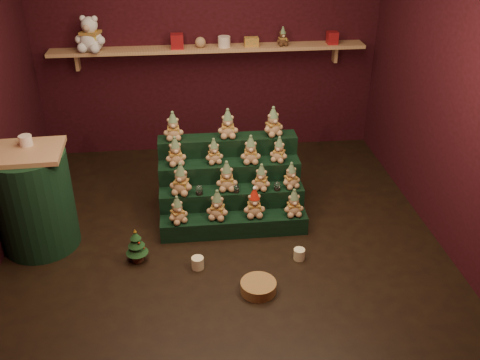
{
  "coord_description": "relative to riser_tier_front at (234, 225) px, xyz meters",
  "views": [
    {
      "loc": [
        -0.29,
        -4.19,
        2.96
      ],
      "look_at": [
        0.18,
        0.25,
        0.47
      ],
      "focal_mm": 40.0,
      "sensor_mm": 36.0,
      "label": 1
    }
  ],
  "objects": [
    {
      "name": "teddy_3",
      "position": [
        0.57,
        -0.01,
        0.22
      ],
      "size": [
        0.2,
        0.18,
        0.27
      ],
      "primitive_type": null,
      "rotation": [
        0.0,
        0.0,
        0.07
      ],
      "color": "#A67B5C",
      "rests_on": "riser_tier_front"
    },
    {
      "name": "riser_tier_back",
      "position": [
        0.0,
        0.66,
        0.27
      ],
      "size": [
        1.4,
        0.22,
        0.72
      ],
      "primitive_type": "cube",
      "color": "black",
      "rests_on": "ground"
    },
    {
      "name": "teddy_1",
      "position": [
        -0.15,
        0.01,
        0.23
      ],
      "size": [
        0.25,
        0.24,
        0.29
      ],
      "primitive_type": null,
      "rotation": [
        0.0,
        0.0,
        -0.29
      ],
      "color": "#A67B5C",
      "rests_on": "riser_tier_front"
    },
    {
      "name": "teddy_4",
      "position": [
        -0.48,
        0.2,
        0.42
      ],
      "size": [
        0.27,
        0.25,
        0.31
      ],
      "primitive_type": null,
      "rotation": [
        0.0,
        0.0,
        -0.31
      ],
      "color": "#A67B5C",
      "rests_on": "riser_tier_midfront"
    },
    {
      "name": "side_table",
      "position": [
        -1.79,
        0.02,
        0.39
      ],
      "size": [
        0.68,
        0.68,
        0.97
      ],
      "rotation": [
        0.0,
        0.0,
        0.04
      ],
      "color": "tan",
      "rests_on": "ground"
    },
    {
      "name": "teddy_13",
      "position": [
        0.0,
        0.65,
        0.77
      ],
      "size": [
        0.21,
        0.19,
        0.29
      ],
      "primitive_type": null,
      "rotation": [
        0.0,
        0.0,
        -0.04
      ],
      "color": "#A67B5C",
      "rests_on": "riser_tier_back"
    },
    {
      "name": "teddy_11",
      "position": [
        0.49,
        0.43,
        0.57
      ],
      "size": [
        0.23,
        0.23,
        0.25
      ],
      "primitive_type": null,
      "rotation": [
        0.0,
        0.0,
        -0.51
      ],
      "color": "#A67B5C",
      "rests_on": "riser_tier_midback"
    },
    {
      "name": "brown_bear",
      "position": [
        0.74,
        1.79,
        1.33
      ],
      "size": [
        0.16,
        0.15,
        0.2
      ],
      "primitive_type": null,
      "rotation": [
        0.0,
        0.0,
        0.15
      ],
      "color": "#442716",
      "rests_on": "back_shelf"
    },
    {
      "name": "scarf_gift_box",
      "position": [
        0.38,
        1.8,
        1.28
      ],
      "size": [
        0.16,
        0.1,
        0.1
      ],
      "primitive_type": "cube",
      "color": "orange",
      "rests_on": "back_shelf"
    },
    {
      "name": "table_ornament",
      "position": [
        -1.79,
        0.12,
        0.93
      ],
      "size": [
        0.11,
        0.11,
        0.09
      ],
      "primitive_type": "cylinder",
      "color": "beige",
      "rests_on": "side_table"
    },
    {
      "name": "back_shelf",
      "position": [
        -0.1,
        1.83,
        1.2
      ],
      "size": [
        3.6,
        0.26,
        0.24
      ],
      "color": "tan",
      "rests_on": "ground"
    },
    {
      "name": "teddy_6",
      "position": [
        0.28,
        0.2,
        0.4
      ],
      "size": [
        0.23,
        0.22,
        0.26
      ],
      "primitive_type": null,
      "rotation": [
        0.0,
        0.0,
        -0.36
      ],
      "color": "#A67B5C",
      "rests_on": "riser_tier_midfront"
    },
    {
      "name": "teddy_9",
      "position": [
        -0.15,
        0.46,
        0.57
      ],
      "size": [
        0.2,
        0.19,
        0.25
      ],
      "primitive_type": null,
      "rotation": [
        0.0,
        0.0,
        0.18
      ],
      "color": "#A67B5C",
      "rests_on": "riser_tier_midback"
    },
    {
      "name": "right_wall",
      "position": [
        1.95,
        -0.05,
        1.31
      ],
      "size": [
        0.1,
        4.0,
        2.8
      ],
      "primitive_type": "cube",
      "color": "black",
      "rests_on": "ground"
    },
    {
      "name": "teddy_5",
      "position": [
        -0.05,
        0.23,
        0.41
      ],
      "size": [
        0.21,
        0.19,
        0.29
      ],
      "primitive_type": null,
      "rotation": [
        0.0,
        0.0,
        -0.04
      ],
      "color": "#A67B5C",
      "rests_on": "riser_tier_midfront"
    },
    {
      "name": "gift_tin_cream",
      "position": [
        0.07,
        1.8,
        1.29
      ],
      "size": [
        0.14,
        0.14,
        0.12
      ],
      "primitive_type": "cylinder",
      "color": "beige",
      "rests_on": "back_shelf"
    },
    {
      "name": "mini_christmas_tree",
      "position": [
        -0.9,
        -0.34,
        0.07
      ],
      "size": [
        0.2,
        0.2,
        0.34
      ],
      "rotation": [
        0.0,
        0.0,
        -0.22
      ],
      "color": "#4A2B1A",
      "rests_on": "ground"
    },
    {
      "name": "snow_globe_a",
      "position": [
        -0.32,
        0.16,
        0.32
      ],
      "size": [
        0.07,
        0.07,
        0.09
      ],
      "color": "black",
      "rests_on": "riser_tier_midfront"
    },
    {
      "name": "teddy_10",
      "position": [
        0.21,
        0.42,
        0.59
      ],
      "size": [
        0.21,
        0.19,
        0.28
      ],
      "primitive_type": null,
      "rotation": [
        0.0,
        0.0,
        -0.06
      ],
      "color": "#A67B5C",
      "rests_on": "riser_tier_midback"
    },
    {
      "name": "teddy_8",
      "position": [
        -0.53,
        0.46,
        0.59
      ],
      "size": [
        0.23,
        0.22,
        0.28
      ],
      "primitive_type": null,
      "rotation": [
        0.0,
        0.0,
        0.19
      ],
      "color": "#A67B5C",
      "rests_on": "riser_tier_midback"
    },
    {
      "name": "mug_right",
      "position": [
        0.54,
        -0.47,
        -0.04
      ],
      "size": [
        0.1,
        0.1,
        0.1
      ],
      "primitive_type": "cylinder",
      "color": "beige",
      "rests_on": "ground"
    },
    {
      "name": "teddy_2",
      "position": [
        0.19,
        0.01,
        0.23
      ],
      "size": [
        0.21,
        0.19,
        0.29
      ],
      "primitive_type": null,
      "rotation": [
        0.0,
        0.0,
        0.02
      ],
      "color": "#A67B5C",
      "rests_on": "riser_tier_front"
    },
    {
      "name": "mug_left",
      "position": [
        -0.37,
        -0.5,
        -0.04
      ],
      "size": [
        0.11,
        0.11,
        0.11
      ],
      "primitive_type": "cylinder",
      "color": "beige",
      "rests_on": "ground"
    },
    {
      "name": "gift_tin_red_a",
      "position": [
        -0.46,
        1.8,
        1.31
      ],
      "size": [
        0.14,
        0.14,
        0.16
      ],
      "primitive_type": "cube",
      "color": "maroon",
      "rests_on": "back_shelf"
    },
    {
      "name": "teddy_0",
      "position": [
        -0.53,
        -0.02,
        0.22
      ],
      "size": [
        0.24,
        0.24,
        0.26
      ],
      "primitive_type": null,
      "rotation": [
        0.0,
        0.0,
        0.48
      ],
      "color": "#A67B5C",
      "rests_on": "riser_tier_front"
    },
    {
      "name": "ground",
      "position": [
        -0.1,
        -0.05,
        -0.09
      ],
      "size": [
        4.0,
        4.0,
        0.0
      ],
      "primitive_type": "plane",
      "color": "black",
      "rests_on": "ground"
    },
    {
      "name": "shelf_plush_ball",
      "position": [
        -0.2,
        1.8,
        1.29
      ],
      "size": [
        0.12,
        0.12,
        0.12
      ],
      "primitive_type": "sphere",
      "color": "#A67B5C",
      "rests_on": "back_shelf"
    },
    {
      "name": "teddy_12",
      "position": [
        -0.54,
        0.66,
        0.77
      ],
      "size": [
        0.2,
        0.18,
        0.28
      ],
      "primitive_type": null,
      "rotation": [
        0.0,
        0.0,
        0.01
      ],
      "color": "#A67B5C",
      "rests_on": "riser_tier_back"
    },
    {
      "name": "wicker_basket",
      "position": [
        0.12,
        -0.86,
        -0.04
      ],
      "size": [
        0.34,
        0.34,
        0.09
      ],
      "primitive_type": "cylinder",
      "rotation": [
        0.0,
        0.0,
        0.16
      ],
      "color": "olive",
      "rests_on": "ground"
    },
    {
      "name": "snow_globe_b",
      "position": [
        0.04,
        0.16,
        0.31
      ],
      "size": [
        0.06,
        0.06,
        0.08
      ],
      "color": "black",
      "rests_on": "riser_tier_midfront"
    },
    {
      "name": "back_wall",
      "position": [
        -0.1,
        2.0,
        1.31
      ],
      "size": [
        4.0,
        0.1,
        2.8
      ],
      "primitive_type": "cube",
      "color": "black",
      "rests_on": "ground"
    },
    {
      "name": "white_bear",
      "position": [
        -1.4,
        1.79,
        1.47
      ],
      "size": [
        0.42,
        0.39,
        0.49
      ],
      "primitive_type": null,
      "rotation": [
        0.0,
        0.0,
        -0.28
      ],
      "color": "white",
      "rests_on": "back_shelf"
    },
    {
      "name": "teddy_14",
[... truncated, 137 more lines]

